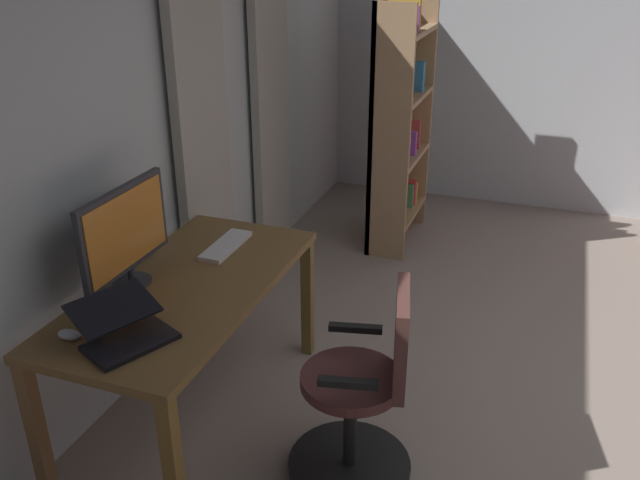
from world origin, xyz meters
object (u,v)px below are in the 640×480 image
at_px(bookshelf, 396,123).
at_px(computer_mouse, 69,335).
at_px(computer_keyboard, 226,246).
at_px(laptop, 124,329).
at_px(desk, 188,301).
at_px(office_chair, 364,394).
at_px(computer_monitor, 125,232).

bearing_deg(bookshelf, computer_mouse, -10.77).
relative_size(computer_keyboard, computer_mouse, 3.78).
xyz_separation_m(computer_keyboard, laptop, (0.91, 0.02, 0.04)).
distance_m(laptop, bookshelf, 2.98).
height_order(desk, office_chair, office_chair).
distance_m(computer_keyboard, computer_mouse, 0.99).
bearing_deg(computer_monitor, laptop, 31.66).
xyz_separation_m(laptop, computer_mouse, (0.07, -0.22, -0.03)).
height_order(desk, bookshelf, bookshelf).
bearing_deg(laptop, computer_monitor, -123.56).
relative_size(office_chair, bookshelf, 0.51).
xyz_separation_m(desk, bookshelf, (-2.46, 0.37, 0.28)).
height_order(computer_keyboard, bookshelf, bookshelf).
xyz_separation_m(laptop, bookshelf, (-2.96, 0.36, 0.13)).
bearing_deg(laptop, computer_keyboard, -153.79).
height_order(laptop, bookshelf, bookshelf).
bearing_deg(computer_keyboard, desk, 1.24).
relative_size(computer_mouse, bookshelf, 0.05).
height_order(computer_keyboard, computer_mouse, computer_mouse).
height_order(computer_mouse, bookshelf, bookshelf).
bearing_deg(desk, computer_mouse, -20.08).
relative_size(desk, bookshelf, 0.82).
distance_m(desk, computer_monitor, 0.43).
bearing_deg(office_chair, desk, 70.99).
bearing_deg(computer_mouse, computer_keyboard, 168.58).
xyz_separation_m(desk, computer_mouse, (0.56, -0.21, 0.11)).
height_order(computer_monitor, computer_keyboard, computer_monitor).
xyz_separation_m(computer_keyboard, computer_mouse, (0.97, -0.20, 0.01)).
bearing_deg(laptop, computer_mouse, -48.48).
distance_m(computer_keyboard, bookshelf, 2.09).
bearing_deg(computer_mouse, office_chair, 112.98).
bearing_deg(office_chair, computer_mouse, 100.00).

